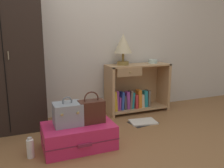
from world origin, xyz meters
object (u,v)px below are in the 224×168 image
object	(u,v)px
bowl	(153,61)
bottle	(30,148)
table_lamp	(123,45)
suitcase_large	(79,136)
open_book_on_floor	(143,122)
handbag	(92,111)
train_case	(68,114)
bookshelf	(135,90)
wardrobe	(4,54)

from	to	relation	value
bowl	bottle	size ratio (longest dim) A/B	0.67
table_lamp	suitcase_large	xyz separation A→B (m)	(-0.91, -0.86, -0.90)
open_book_on_floor	handbag	bearing A→B (deg)	-156.85
train_case	bottle	distance (m)	0.49
table_lamp	train_case	size ratio (longest dim) A/B	1.49
bowl	handbag	distance (m)	1.58
table_lamp	handbag	world-z (taller)	table_lamp
bottle	table_lamp	bearing A→B (deg)	32.77
bookshelf	bowl	xyz separation A→B (m)	(0.31, 0.02, 0.42)
bowl	train_case	distance (m)	1.78
open_book_on_floor	wardrobe	bearing A→B (deg)	165.43
bookshelf	train_case	size ratio (longest dim) A/B	3.21
bowl	train_case	size ratio (longest dim) A/B	0.46
wardrobe	open_book_on_floor	size ratio (longest dim) A/B	4.75
bowl	handbag	bearing A→B (deg)	-145.89
table_lamp	open_book_on_floor	size ratio (longest dim) A/B	1.13
bottle	open_book_on_floor	distance (m)	1.54
bottle	train_case	bearing A→B (deg)	10.50
train_case	suitcase_large	bearing A→B (deg)	-17.20
bottle	handbag	bearing A→B (deg)	3.72
table_lamp	train_case	world-z (taller)	table_lamp
suitcase_large	train_case	size ratio (longest dim) A/B	2.46
wardrobe	suitcase_large	size ratio (longest dim) A/B	2.55
bookshelf	suitcase_large	xyz separation A→B (m)	(-1.11, -0.85, -0.22)
train_case	bottle	world-z (taller)	train_case
suitcase_large	wardrobe	bearing A→B (deg)	130.61
handbag	open_book_on_floor	size ratio (longest dim) A/B	0.85
train_case	handbag	xyz separation A→B (m)	(0.25, -0.03, 0.01)
table_lamp	open_book_on_floor	bearing A→B (deg)	-81.06
train_case	open_book_on_floor	xyz separation A→B (m)	(1.09, 0.33, -0.37)
bookshelf	suitcase_large	world-z (taller)	bookshelf
bottle	wardrobe	bearing A→B (deg)	102.57
open_book_on_floor	train_case	bearing A→B (deg)	-163.25
train_case	open_book_on_floor	bearing A→B (deg)	16.75
bookshelf	train_case	distance (m)	1.46
suitcase_large	open_book_on_floor	world-z (taller)	suitcase_large
bowl	train_case	xyz separation A→B (m)	(-1.52, -0.83, -0.39)
table_lamp	suitcase_large	world-z (taller)	table_lamp
handbag	open_book_on_floor	xyz separation A→B (m)	(0.84, 0.36, -0.37)
bookshelf	bowl	distance (m)	0.52
bottle	bowl	bearing A→B (deg)	25.27
table_lamp	handbag	distance (m)	1.32
wardrobe	bottle	xyz separation A→B (m)	(0.19, -0.83, -0.85)
bowl	train_case	world-z (taller)	bowl
bookshelf	open_book_on_floor	xyz separation A→B (m)	(-0.13, -0.49, -0.34)
wardrobe	table_lamp	xyz separation A→B (m)	(1.59, 0.07, 0.07)
wardrobe	suitcase_large	distance (m)	1.33
wardrobe	train_case	distance (m)	1.12
open_book_on_floor	bottle	bearing A→B (deg)	-164.87
wardrobe	open_book_on_floor	distance (m)	1.96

